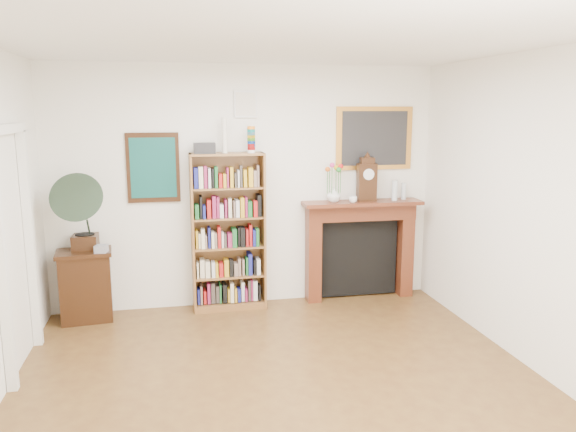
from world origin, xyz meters
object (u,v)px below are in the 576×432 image
object	(u,v)px
teacup	(353,199)
bottle_left	(395,190)
cd_stack	(101,249)
flower_vase	(334,195)
mantel_clock	(367,180)
side_cabinet	(86,285)
bookshelf	(228,223)
bottle_right	(404,191)
fireplace	(360,240)
gramophone	(81,208)

from	to	relation	value
teacup	bottle_left	distance (m)	0.56
cd_stack	bottle_left	size ratio (longest dim) A/B	0.50
cd_stack	bottle_left	world-z (taller)	bottle_left
flower_vase	mantel_clock	bearing A→B (deg)	0.26
side_cabinet	bookshelf	bearing A→B (deg)	-3.64
flower_vase	bottle_left	xyz separation A→B (m)	(0.75, -0.03, 0.04)
bookshelf	bottle_right	size ratio (longest dim) A/B	10.44
side_cabinet	bottle_right	distance (m)	3.84
bottle_right	side_cabinet	bearing A→B (deg)	-178.42
cd_stack	bottle_left	xyz separation A→B (m)	(3.39, 0.16, 0.51)
bookshelf	fireplace	world-z (taller)	bookshelf
side_cabinet	gramophone	world-z (taller)	gramophone
fireplace	teacup	size ratio (longest dim) A/B	14.68
gramophone	cd_stack	world-z (taller)	gramophone
flower_vase	teacup	xyz separation A→B (m)	(0.21, -0.10, -0.05)
cd_stack	teacup	size ratio (longest dim) A/B	1.22
fireplace	mantel_clock	world-z (taller)	mantel_clock
side_cabinet	fireplace	xyz separation A→B (m)	(3.18, 0.12, 0.33)
fireplace	teacup	distance (m)	0.57
side_cabinet	mantel_clock	size ratio (longest dim) A/B	1.51
bookshelf	teacup	bearing A→B (deg)	-4.39
fireplace	bottle_right	distance (m)	0.80
gramophone	cd_stack	bearing A→B (deg)	-8.87
bookshelf	teacup	distance (m)	1.48
fireplace	bottle_right	world-z (taller)	bottle_right
mantel_clock	bottle_right	size ratio (longest dim) A/B	2.59
fireplace	gramophone	distance (m)	3.22
flower_vase	teacup	bearing A→B (deg)	-25.24
teacup	bottle_left	world-z (taller)	bottle_left
side_cabinet	bottle_right	size ratio (longest dim) A/B	3.93
bookshelf	side_cabinet	xyz separation A→B (m)	(-1.58, -0.06, -0.62)
gramophone	bottle_right	distance (m)	3.72
bottle_right	fireplace	bearing A→B (deg)	177.78
side_cabinet	fireplace	distance (m)	3.20
side_cabinet	fireplace	bearing A→B (deg)	-3.58
fireplace	bottle_left	distance (m)	0.74
bottle_left	bottle_right	world-z (taller)	bottle_left
mantel_clock	bottle_left	distance (m)	0.37
teacup	cd_stack	bearing A→B (deg)	-178.20
bookshelf	gramophone	distance (m)	1.59
cd_stack	flower_vase	world-z (taller)	flower_vase
bookshelf	bottle_left	xyz separation A→B (m)	(2.01, -0.01, 0.32)
flower_vase	bottle_right	xyz separation A→B (m)	(0.89, 0.03, 0.02)
side_cabinet	teacup	size ratio (longest dim) A/B	7.98
teacup	mantel_clock	bearing A→B (deg)	26.38
fireplace	teacup	world-z (taller)	teacup
flower_vase	bottle_left	world-z (taller)	bottle_left
side_cabinet	mantel_clock	distance (m)	3.41
side_cabinet	bottle_left	distance (m)	3.71
fireplace	mantel_clock	bearing A→B (deg)	-41.23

